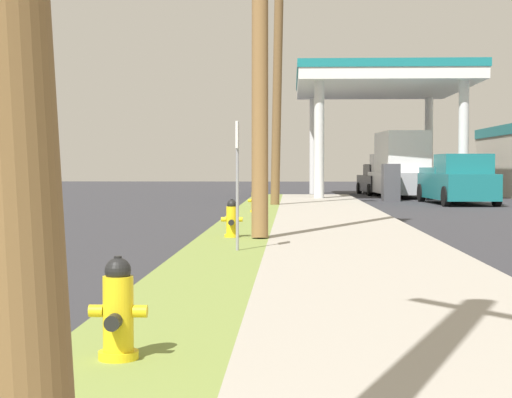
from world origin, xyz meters
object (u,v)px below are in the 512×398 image
at_px(truck_silver_at_forecourt, 399,166).
at_px(truck_teal_on_apron, 457,181).
at_px(fire_hydrant_third, 255,201).
at_px(street_sign_post, 237,158).
at_px(fire_hydrant_second, 232,221).
at_px(car_black_by_near_pump, 381,181).
at_px(fire_hydrant_nearest, 118,314).
at_px(utility_pole_background, 278,63).

height_order(truck_silver_at_forecourt, truck_teal_on_apron, truck_silver_at_forecourt).
bearing_deg(fire_hydrant_third, street_sign_post, -88.93).
relative_size(fire_hydrant_second, car_black_by_near_pump, 0.16).
relative_size(fire_hydrant_nearest, truck_silver_at_forecourt, 0.11).
xyz_separation_m(fire_hydrant_nearest, fire_hydrant_third, (0.14, 19.27, 0.00)).
relative_size(utility_pole_background, car_black_by_near_pump, 2.14).
xyz_separation_m(fire_hydrant_second, truck_teal_on_apron, (7.71, 17.19, 0.47)).
bearing_deg(truck_teal_on_apron, fire_hydrant_second, -114.15).
distance_m(fire_hydrant_nearest, utility_pole_background, 24.50).
bearing_deg(truck_teal_on_apron, truck_silver_at_forecourt, 101.51).
height_order(fire_hydrant_second, fire_hydrant_third, same).
bearing_deg(fire_hydrant_nearest, utility_pole_background, 88.25).
bearing_deg(truck_silver_at_forecourt, car_black_by_near_pump, 96.50).
bearing_deg(fire_hydrant_third, fire_hydrant_second, -90.38).
relative_size(fire_hydrant_third, car_black_by_near_pump, 0.16).
distance_m(fire_hydrant_third, street_sign_post, 11.52).
bearing_deg(fire_hydrant_third, utility_pole_background, 82.84).
height_order(fire_hydrant_nearest, truck_silver_at_forecourt, truck_silver_at_forecourt).
height_order(fire_hydrant_nearest, truck_teal_on_apron, truck_teal_on_apron).
xyz_separation_m(fire_hydrant_third, car_black_by_near_pump, (5.79, 19.18, 0.28)).
bearing_deg(truck_silver_at_forecourt, utility_pole_background, -118.37).
bearing_deg(fire_hydrant_third, truck_teal_on_apron, 47.25).
height_order(street_sign_post, truck_teal_on_apron, street_sign_post).
distance_m(fire_hydrant_nearest, truck_silver_at_forecourt, 35.08).
bearing_deg(fire_hydrant_third, truck_silver_at_forecourt, 67.69).
height_order(car_black_by_near_pump, truck_silver_at_forecourt, truck_silver_at_forecourt).
distance_m(street_sign_post, car_black_by_near_pump, 31.15).
xyz_separation_m(fire_hydrant_third, utility_pole_background, (0.60, 4.76, 4.72)).
height_order(utility_pole_background, truck_silver_at_forecourt, utility_pole_background).
distance_m(fire_hydrant_nearest, fire_hydrant_third, 19.27).
relative_size(fire_hydrant_nearest, fire_hydrant_third, 1.00).
bearing_deg(truck_silver_at_forecourt, fire_hydrant_nearest, -100.48).
height_order(utility_pole_background, truck_teal_on_apron, utility_pole_background).
height_order(car_black_by_near_pump, truck_teal_on_apron, truck_teal_on_apron).
distance_m(utility_pole_background, truck_silver_at_forecourt, 12.43).
xyz_separation_m(utility_pole_background, truck_teal_on_apron, (7.05, 3.51, -4.25)).
relative_size(fire_hydrant_nearest, street_sign_post, 0.35).
height_order(fire_hydrant_second, truck_teal_on_apron, truck_teal_on_apron).
bearing_deg(truck_teal_on_apron, fire_hydrant_nearest, -105.78).
height_order(fire_hydrant_second, utility_pole_background, utility_pole_background).
distance_m(fire_hydrant_third, truck_silver_at_forecourt, 16.47).
relative_size(truck_silver_at_forecourt, truck_teal_on_apron, 1.18).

